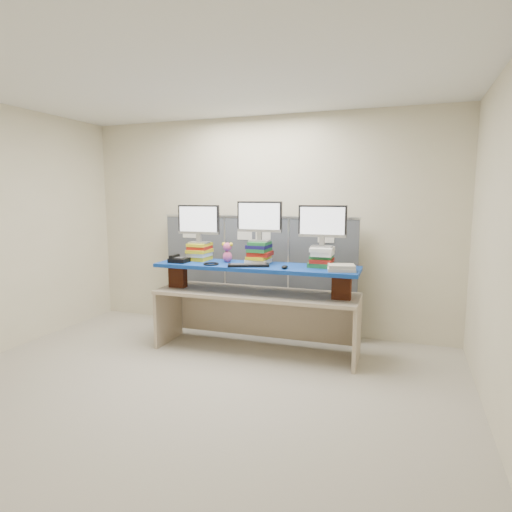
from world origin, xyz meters
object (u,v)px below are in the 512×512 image
at_px(monitor_center, 259,219).
at_px(monitor_left, 199,222).
at_px(keyboard, 248,265).
at_px(blue_board, 256,267).
at_px(monitor_right, 322,223).
at_px(desk_phone, 178,260).
at_px(desk, 256,304).

bearing_deg(monitor_center, monitor_left, 180.00).
distance_m(monitor_left, monitor_center, 0.76).
height_order(monitor_center, keyboard, monitor_center).
bearing_deg(monitor_left, blue_board, -8.88).
bearing_deg(monitor_right, monitor_center, -180.00).
bearing_deg(monitor_left, monitor_right, -0.00).
xyz_separation_m(monitor_right, desk_phone, (-1.63, -0.27, -0.44)).
xyz_separation_m(monitor_right, keyboard, (-0.76, -0.27, -0.46)).
relative_size(desk, blue_board, 1.01).
xyz_separation_m(monitor_left, keyboard, (0.72, -0.23, -0.45)).
bearing_deg(monitor_left, desk_phone, -123.96).
bearing_deg(monitor_center, monitor_right, 0.00).
relative_size(monitor_right, desk_phone, 2.49).
distance_m(monitor_right, keyboard, 0.92).
bearing_deg(monitor_center, blue_board, -90.93).
xyz_separation_m(desk, desk_phone, (-0.91, -0.14, 0.48)).
distance_m(blue_board, monitor_left, 0.91).
xyz_separation_m(monitor_left, monitor_center, (0.76, 0.02, 0.05)).
bearing_deg(keyboard, desk, 50.67).
xyz_separation_m(monitor_center, desk_phone, (-0.91, -0.25, -0.48)).
bearing_deg(desk, blue_board, 178.53).
bearing_deg(blue_board, keyboard, -109.42).
xyz_separation_m(desk, monitor_left, (-0.76, 0.10, 0.92)).
distance_m(blue_board, keyboard, 0.14).
relative_size(desk, monitor_right, 4.43).
bearing_deg(desk, keyboard, -109.42).
xyz_separation_m(desk, monitor_center, (-0.00, 0.12, 0.96)).
distance_m(desk, monitor_center, 0.97).
distance_m(desk, keyboard, 0.49).
bearing_deg(desk_phone, desk, 6.33).
xyz_separation_m(monitor_left, monitor_right, (1.48, 0.04, 0.01)).
distance_m(blue_board, monitor_right, 0.88).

